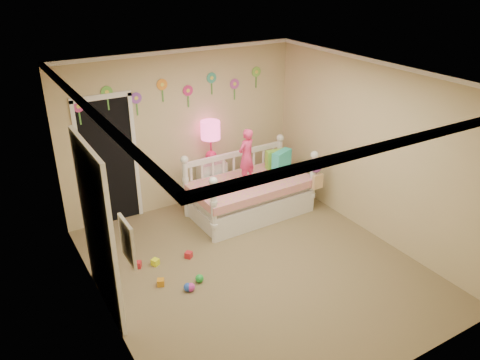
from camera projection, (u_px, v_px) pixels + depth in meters
floor at (256, 267)px, 6.53m from camera, size 4.00×4.50×0.01m
ceiling at (259, 78)px, 5.43m from camera, size 4.00×4.50×0.01m
back_wall at (183, 130)px, 7.73m from camera, size 4.00×0.01×2.60m
left_wall at (99, 223)px, 5.05m from camera, size 0.01×4.50×2.60m
right_wall at (374, 151)px, 6.91m from camera, size 0.01×4.50×2.60m
crown_molding at (259, 81)px, 5.44m from camera, size 4.00×4.50×0.06m
daybed at (250, 184)px, 7.69m from camera, size 1.97×1.09×1.06m
pillow_turquoise at (282, 162)px, 7.85m from camera, size 0.41×0.27×0.39m
pillow_lime at (276, 159)px, 8.06m from camera, size 0.35×0.17×0.32m
child at (246, 156)px, 7.43m from camera, size 0.38×0.31×0.89m
nightstand at (212, 181)px, 8.17m from camera, size 0.46×0.36×0.73m
table_lamp at (211, 135)px, 7.81m from camera, size 0.32×0.32×0.70m
closet_doorway at (109, 161)px, 7.25m from camera, size 0.90×0.04×2.07m
flower_decals at (175, 92)px, 7.41m from camera, size 3.40×0.02×0.50m
mirror_closet at (98, 229)px, 5.41m from camera, size 0.07×1.30×2.10m
wall_picture at (127, 241)px, 4.26m from camera, size 0.05×0.34×0.42m
hanging_bag at (316, 177)px, 7.66m from camera, size 0.20×0.16×0.36m
toy_scatter at (177, 275)px, 6.27m from camera, size 1.26×1.51×0.11m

